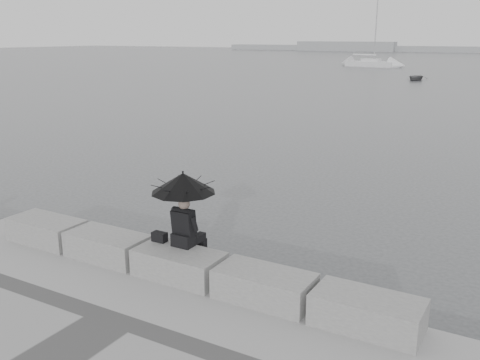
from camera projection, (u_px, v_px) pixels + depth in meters
The scene contains 10 objects.
ground at pixel (195, 293), 10.04m from camera, with size 360.00×360.00×0.00m, color #3E4143.
stone_block_far_left at pixel (47, 231), 11.10m from camera, with size 1.60×0.80×0.50m, color slate.
stone_block_left at pixel (108, 246), 10.28m from camera, with size 1.60×0.80×0.50m, color slate.
stone_block_centre at pixel (179, 264), 9.46m from camera, with size 1.60×0.80×0.50m, color slate.
stone_block_right at pixel (264, 286), 8.64m from camera, with size 1.60×0.80×0.50m, color slate.
stone_block_far_right at pixel (367, 312), 7.82m from camera, with size 1.60×0.80×0.50m, color slate.
seated_person at pixel (183, 192), 9.41m from camera, with size 1.16×1.16×1.39m.
bag at pixel (160, 237), 9.83m from camera, with size 0.28×0.16×0.18m, color black.
sailboat_left at pixel (371, 63), 81.56m from camera, with size 7.90×3.62×12.90m.
dinghy at pixel (416, 77), 57.39m from camera, with size 3.25×1.37×0.55m, color slate.
Camera 1 is at (5.30, -7.48, 4.68)m, focal length 40.00 mm.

